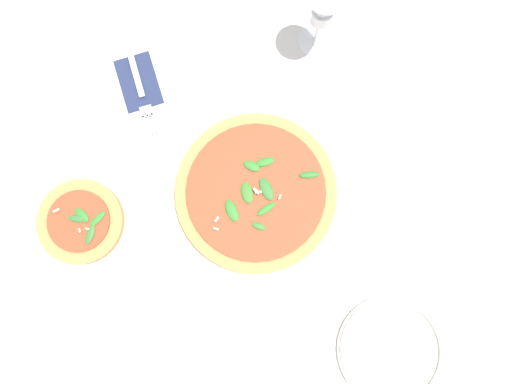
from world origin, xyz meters
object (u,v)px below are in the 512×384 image
object	(u,v)px
pizza_personal_side	(82,222)
wine_glass	(323,10)
pizza_arugula_main	(256,193)
side_plate_white	(391,350)
fork	(139,84)

from	to	relation	value
pizza_personal_side	wine_glass	world-z (taller)	wine_glass
pizza_arugula_main	wine_glass	xyz separation A→B (m)	(-0.25, 0.23, 0.11)
pizza_arugula_main	side_plate_white	world-z (taller)	pizza_arugula_main
fork	pizza_arugula_main	bearing A→B (deg)	29.80
wine_glass	fork	distance (m)	0.38
wine_glass	fork	world-z (taller)	wine_glass
pizza_personal_side	wine_glass	size ratio (longest dim) A/B	1.02
fork	side_plate_white	bearing A→B (deg)	26.40
pizza_arugula_main	fork	distance (m)	0.32
side_plate_white	fork	bearing A→B (deg)	-158.40
pizza_arugula_main	side_plate_white	xyz separation A→B (m)	(0.36, 0.12, -0.01)
wine_glass	pizza_personal_side	bearing A→B (deg)	-72.22
side_plate_white	wine_glass	bearing A→B (deg)	170.23
pizza_arugula_main	pizza_personal_side	xyz separation A→B (m)	(-0.07, -0.32, -0.00)
fork	wine_glass	bearing A→B (deg)	88.24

